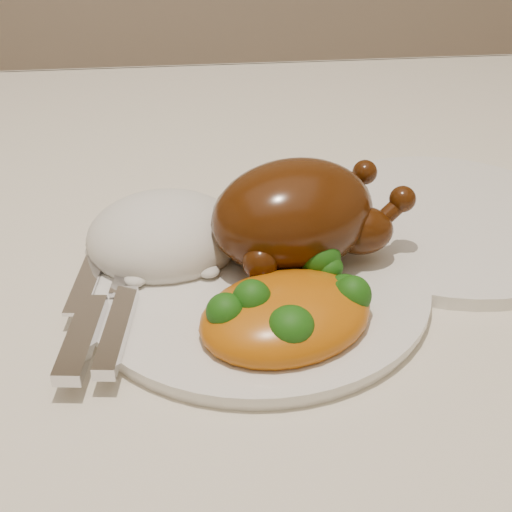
{
  "coord_description": "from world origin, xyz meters",
  "views": [
    {
      "loc": [
        0.08,
        -0.47,
        1.07
      ],
      "look_at": [
        0.13,
        -0.04,
        0.8
      ],
      "focal_mm": 50.0,
      "sensor_mm": 36.0,
      "label": 1
    }
  ],
  "objects": [
    {
      "name": "rice_mound",
      "position": [
        0.06,
        0.01,
        0.79
      ],
      "size": [
        0.13,
        0.12,
        0.06
      ],
      "rotation": [
        0.0,
        0.0,
        0.11
      ],
      "color": "white",
      "rests_on": "dinner_plate"
    },
    {
      "name": "cutlery",
      "position": [
        0.02,
        -0.07,
        0.78
      ],
      "size": [
        0.05,
        0.2,
        0.01
      ],
      "rotation": [
        0.0,
        0.0,
        -0.13
      ],
      "color": "silver",
      "rests_on": "dinner_plate"
    },
    {
      "name": "tablecloth",
      "position": [
        0.0,
        0.0,
        0.74
      ],
      "size": [
        1.73,
        1.03,
        0.18
      ],
      "color": "silver",
      "rests_on": "dining_table"
    },
    {
      "name": "roast_chicken",
      "position": [
        0.16,
        -0.01,
        0.82
      ],
      "size": [
        0.17,
        0.13,
        0.08
      ],
      "rotation": [
        0.0,
        0.0,
        0.34
      ],
      "color": "#4A2107",
      "rests_on": "dinner_plate"
    },
    {
      "name": "side_plate",
      "position": [
        0.29,
        0.04,
        0.77
      ],
      "size": [
        0.24,
        0.24,
        0.01
      ],
      "primitive_type": "cylinder",
      "rotation": [
        0.0,
        0.0,
        -0.01
      ],
      "color": "white",
      "rests_on": "tablecloth"
    },
    {
      "name": "dining_table",
      "position": [
        0.0,
        0.0,
        0.67
      ],
      "size": [
        1.6,
        0.9,
        0.76
      ],
      "color": "brown",
      "rests_on": "floor"
    },
    {
      "name": "mac_and_cheese",
      "position": [
        0.15,
        -0.09,
        0.79
      ],
      "size": [
        0.14,
        0.13,
        0.05
      ],
      "rotation": [
        0.0,
        0.0,
        0.36
      ],
      "color": "#C1630C",
      "rests_on": "dinner_plate"
    },
    {
      "name": "dinner_plate",
      "position": [
        0.13,
        -0.04,
        0.77
      ],
      "size": [
        0.32,
        0.32,
        0.01
      ],
      "primitive_type": "cylinder",
      "rotation": [
        0.0,
        0.0,
        -0.36
      ],
      "color": "white",
      "rests_on": "tablecloth"
    }
  ]
}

